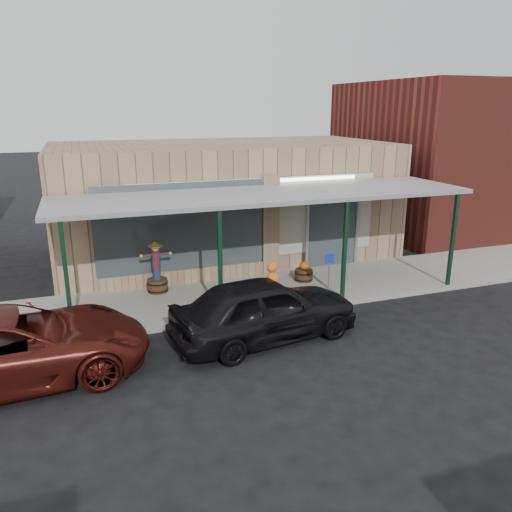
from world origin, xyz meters
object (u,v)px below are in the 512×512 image
object	(u,v)px
barrel_scarecrow	(157,275)
handicap_sign	(329,270)
parked_sedan	(265,309)
barrel_pumpkin	(304,273)
car_maroon	(10,347)

from	to	relation	value
barrel_scarecrow	handicap_sign	distance (m)	5.06
handicap_sign	parked_sedan	size ratio (longest dim) A/B	0.27
barrel_pumpkin	parked_sedan	size ratio (longest dim) A/B	0.14
parked_sedan	car_maroon	bearing A→B (deg)	82.72
barrel_scarecrow	barrel_pumpkin	world-z (taller)	barrel_scarecrow
barrel_scarecrow	handicap_sign	size ratio (longest dim) A/B	1.18
barrel_pumpkin	parked_sedan	world-z (taller)	parked_sedan
barrel_scarecrow	parked_sedan	bearing A→B (deg)	-83.53
barrel_pumpkin	handicap_sign	xyz separation A→B (m)	(0.04, -1.59, 0.61)
barrel_scarecrow	barrel_pumpkin	distance (m)	4.57
handicap_sign	car_maroon	world-z (taller)	car_maroon
handicap_sign	parked_sedan	distance (m)	3.02
parked_sedan	barrel_scarecrow	bearing A→B (deg)	20.10
barrel_pumpkin	car_maroon	xyz separation A→B (m)	(-8.09, -3.30, 0.39)
handicap_sign	parked_sedan	xyz separation A→B (m)	(-2.55, -1.60, -0.21)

